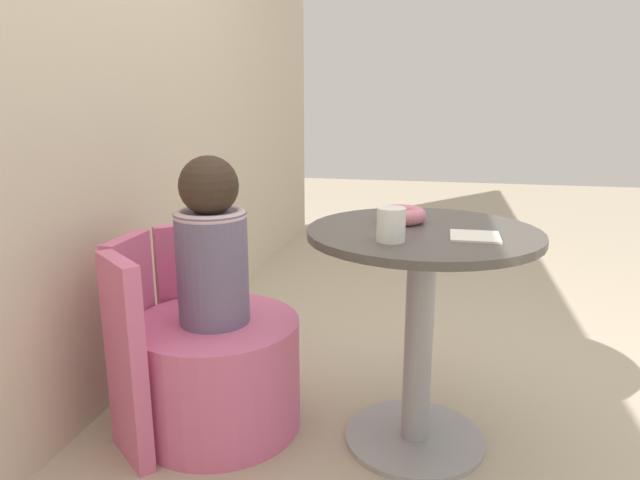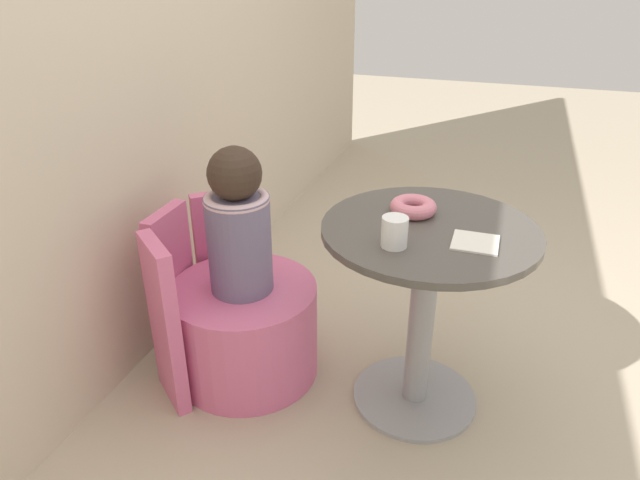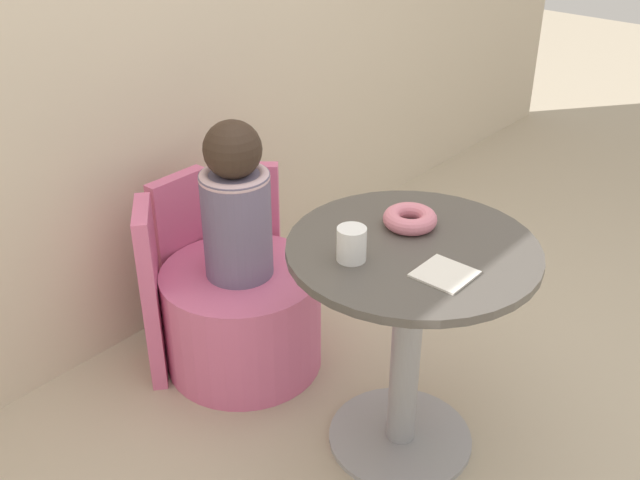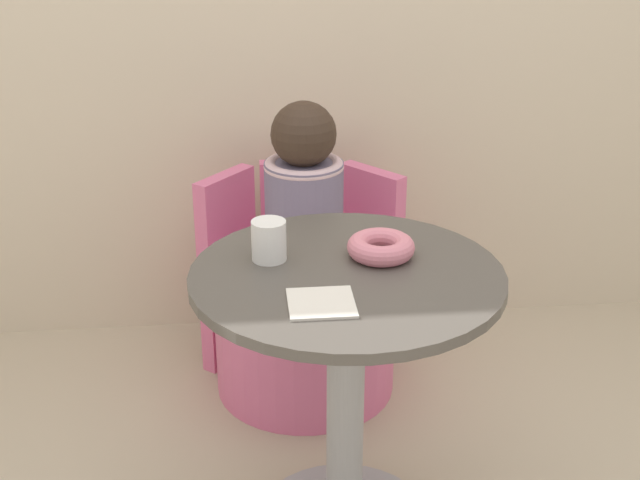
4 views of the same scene
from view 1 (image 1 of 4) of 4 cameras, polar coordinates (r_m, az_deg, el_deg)
The scene contains 9 objects.
ground_plane at distance 2.01m, azimuth 9.70°, elevation -18.89°, with size 12.00×12.00×0.00m, color #B7A88E.
back_wall at distance 2.05m, azimuth -23.47°, elevation 16.16°, with size 6.00×0.06×2.40m.
round_table at distance 1.78m, azimuth 10.01°, elevation -5.77°, with size 0.69×0.69×0.71m.
tub_chair at distance 1.99m, azimuth -10.20°, elevation -12.98°, with size 0.55×0.55×0.38m.
booth_backrest at distance 2.03m, azimuth -16.43°, elevation -8.70°, with size 0.65×0.24×0.64m.
child_figure at distance 1.83m, azimuth -10.79°, elevation -0.51°, with size 0.23×0.23×0.54m.
donut at distance 1.80m, azimuth 8.15°, elevation 2.51°, with size 0.15×0.15×0.05m.
cup at distance 1.55m, azimuth 7.12°, elevation 1.53°, with size 0.08×0.08×0.09m.
paper_napkin at distance 1.65m, azimuth 15.25°, elevation 0.36°, with size 0.14×0.14×0.01m.
Camera 1 is at (-1.69, -0.03, 1.08)m, focal length 32.00 mm.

